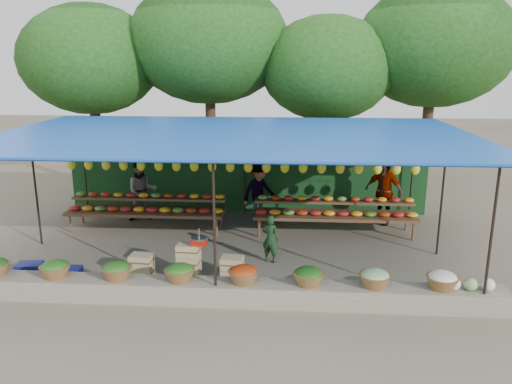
# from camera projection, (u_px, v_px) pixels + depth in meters

# --- Properties ---
(ground) EXTENTS (60.00, 60.00, 0.00)m
(ground) POSITION_uv_depth(u_px,v_px,m) (234.00, 249.00, 12.06)
(ground) COLOR brown
(ground) RESTS_ON ground
(stone_curb) EXTENTS (10.60, 0.55, 0.40)m
(stone_curb) POSITION_uv_depth(u_px,v_px,m) (217.00, 292.00, 9.35)
(stone_curb) COLOR #685F53
(stone_curb) RESTS_ON ground
(stall_canopy) EXTENTS (10.80, 6.60, 2.82)m
(stall_canopy) POSITION_uv_depth(u_px,v_px,m) (233.00, 139.00, 11.45)
(stall_canopy) COLOR black
(stall_canopy) RESTS_ON ground
(produce_baskets) EXTENTS (8.98, 0.58, 0.34)m
(produce_baskets) POSITION_uv_depth(u_px,v_px,m) (211.00, 274.00, 9.27)
(produce_baskets) COLOR brown
(produce_baskets) RESTS_ON stone_curb
(netting_backdrop) EXTENTS (10.60, 0.06, 2.50)m
(netting_backdrop) POSITION_uv_depth(u_px,v_px,m) (245.00, 171.00, 14.78)
(netting_backdrop) COLOR #1B4C23
(netting_backdrop) RESTS_ON ground
(tree_row) EXTENTS (16.51, 5.50, 7.12)m
(tree_row) POSITION_uv_depth(u_px,v_px,m) (268.00, 52.00, 16.71)
(tree_row) COLOR #362113
(tree_row) RESTS_ON ground
(fruit_table_left) EXTENTS (4.21, 0.95, 0.93)m
(fruit_table_left) POSITION_uv_depth(u_px,v_px,m) (147.00, 207.00, 13.38)
(fruit_table_left) COLOR #512D20
(fruit_table_left) RESTS_ON ground
(fruit_table_right) EXTENTS (4.21, 0.95, 0.93)m
(fruit_table_right) POSITION_uv_depth(u_px,v_px,m) (335.00, 211.00, 13.04)
(fruit_table_right) COLOR #512D20
(fruit_table_right) RESTS_ON ground
(crate_counter) EXTENTS (2.37, 0.37, 0.77)m
(crate_counter) POSITION_uv_depth(u_px,v_px,m) (188.00, 265.00, 10.31)
(crate_counter) COLOR tan
(crate_counter) RESTS_ON ground
(weighing_scale) EXTENTS (0.32, 0.32, 0.34)m
(weighing_scale) POSITION_uv_depth(u_px,v_px,m) (199.00, 241.00, 10.16)
(weighing_scale) COLOR #B61E0E
(weighing_scale) RESTS_ON crate_counter
(vendor_seated) EXTENTS (0.47, 0.39, 1.09)m
(vendor_seated) POSITION_uv_depth(u_px,v_px,m) (270.00, 239.00, 11.15)
(vendor_seated) COLOR #18361B
(vendor_seated) RESTS_ON ground
(customer_left) EXTENTS (1.00, 0.88, 1.72)m
(customer_left) POSITION_uv_depth(u_px,v_px,m) (142.00, 191.00, 14.03)
(customer_left) COLOR slate
(customer_left) RESTS_ON ground
(customer_mid) EXTENTS (1.24, 1.19, 1.69)m
(customer_mid) POSITION_uv_depth(u_px,v_px,m) (259.00, 191.00, 14.05)
(customer_mid) COLOR slate
(customer_mid) RESTS_ON ground
(customer_right) EXTENTS (1.15, 0.97, 1.85)m
(customer_right) POSITION_uv_depth(u_px,v_px,m) (384.00, 191.00, 13.75)
(customer_right) COLOR slate
(customer_right) RESTS_ON ground
(blue_crate_front) EXTENTS (0.55, 0.43, 0.30)m
(blue_crate_front) POSITION_uv_depth(u_px,v_px,m) (30.00, 270.00, 10.46)
(blue_crate_front) COLOR navy
(blue_crate_front) RESTS_ON ground
(blue_crate_back) EXTENTS (0.56, 0.41, 0.33)m
(blue_crate_back) POSITION_uv_depth(u_px,v_px,m) (67.00, 276.00, 10.14)
(blue_crate_back) COLOR navy
(blue_crate_back) RESTS_ON ground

